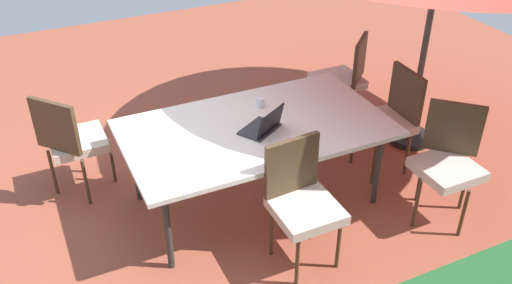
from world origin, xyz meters
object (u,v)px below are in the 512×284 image
(chair_west, at_px, (390,116))
(chair_southwest, at_px, (344,76))
(chair_southeast, at_px, (72,139))
(chair_north, at_px, (302,199))
(dining_table, at_px, (256,131))
(cup, at_px, (260,102))
(chair_northwest, at_px, (448,159))
(laptop, at_px, (263,126))

(chair_west, bearing_deg, chair_southwest, 176.81)
(chair_southeast, bearing_deg, chair_west, -147.95)
(chair_southwest, bearing_deg, chair_north, 5.24)
(dining_table, bearing_deg, chair_west, 177.85)
(chair_southwest, relative_size, cup, 11.15)
(chair_northwest, distance_m, chair_west, 0.75)
(dining_table, distance_m, cup, 0.33)
(chair_west, bearing_deg, laptop, -86.13)
(chair_northwest, bearing_deg, dining_table, -167.56)
(dining_table, height_order, chair_southeast, chair_southeast)
(chair_north, height_order, chair_southeast, same)
(chair_northwest, relative_size, chair_west, 1.00)
(chair_northwest, xyz_separation_m, chair_southeast, (2.68, -1.58, 0.00))
(chair_northwest, xyz_separation_m, laptop, (1.31, -0.70, 0.25))
(chair_southeast, bearing_deg, cup, -149.03)
(laptop, bearing_deg, chair_southeast, -63.60)
(dining_table, xyz_separation_m, chair_southwest, (-1.39, -0.84, -0.16))
(chair_southwest, distance_m, cup, 1.37)
(dining_table, relative_size, chair_west, 2.17)
(chair_west, relative_size, cup, 11.15)
(dining_table, relative_size, laptop, 5.32)
(dining_table, relative_size, cup, 24.25)
(chair_southeast, distance_m, chair_southwest, 2.74)
(chair_north, bearing_deg, laptop, 85.25)
(chair_northwest, xyz_separation_m, cup, (1.16, -1.08, 0.25))
(chair_southeast, xyz_separation_m, chair_southwest, (-2.74, -0.06, 0.00))
(chair_west, xyz_separation_m, chair_southwest, (-0.08, -0.89, 0.00))
(chair_northwest, distance_m, chair_southwest, 1.64)
(dining_table, bearing_deg, cup, -120.50)
(chair_southeast, distance_m, laptop, 1.65)
(chair_north, distance_m, cup, 1.07)
(chair_southwest, xyz_separation_m, cup, (1.22, 0.56, 0.25))
(chair_southwest, bearing_deg, chair_west, 41.16)
(dining_table, xyz_separation_m, chair_southeast, (1.35, -0.78, -0.16))
(chair_southeast, bearing_deg, laptop, -163.31)
(chair_southwest, height_order, cup, chair_southwest)
(laptop, bearing_deg, dining_table, -111.53)
(chair_north, relative_size, cup, 11.15)
(chair_north, xyz_separation_m, chair_west, (-1.30, -0.71, 0.00))
(chair_west, bearing_deg, cup, -104.13)
(dining_table, relative_size, chair_north, 2.17)
(chair_northwest, bearing_deg, chair_north, -138.43)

